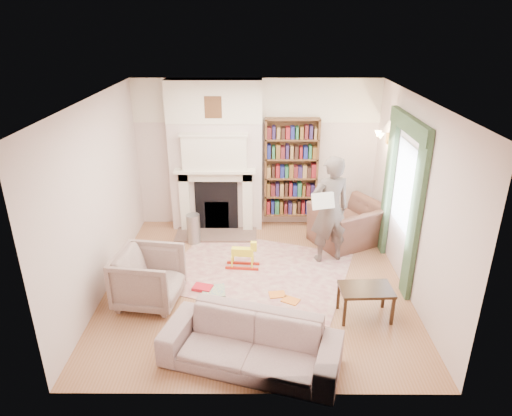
{
  "coord_description": "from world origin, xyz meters",
  "views": [
    {
      "loc": [
        0.03,
        -6.04,
        3.81
      ],
      "look_at": [
        0.0,
        0.25,
        1.15
      ],
      "focal_mm": 32.0,
      "sensor_mm": 36.0,
      "label": 1
    }
  ],
  "objects_px": {
    "bookcase": "(291,168)",
    "man_reading": "(330,210)",
    "paraffin_heater": "(194,229)",
    "armchair_reading": "(348,224)",
    "rocking_horse": "(242,255)",
    "armchair_left": "(149,278)",
    "coffee_table": "(365,302)",
    "sofa": "(251,343)"
  },
  "relations": [
    {
      "from": "bookcase",
      "to": "coffee_table",
      "type": "relative_size",
      "value": 2.64
    },
    {
      "from": "armchair_left",
      "to": "rocking_horse",
      "type": "bearing_deg",
      "value": -45.21
    },
    {
      "from": "bookcase",
      "to": "paraffin_heater",
      "type": "xyz_separation_m",
      "value": [
        -1.78,
        -0.77,
        -0.9
      ]
    },
    {
      "from": "armchair_reading",
      "to": "coffee_table",
      "type": "bearing_deg",
      "value": 57.13
    },
    {
      "from": "bookcase",
      "to": "armchair_reading",
      "type": "distance_m",
      "value": 1.5
    },
    {
      "from": "bookcase",
      "to": "coffee_table",
      "type": "height_order",
      "value": "bookcase"
    },
    {
      "from": "bookcase",
      "to": "coffee_table",
      "type": "bearing_deg",
      "value": -74.29
    },
    {
      "from": "bookcase",
      "to": "armchair_reading",
      "type": "height_order",
      "value": "bookcase"
    },
    {
      "from": "armchair_left",
      "to": "coffee_table",
      "type": "height_order",
      "value": "armchair_left"
    },
    {
      "from": "rocking_horse",
      "to": "sofa",
      "type": "bearing_deg",
      "value": -80.57
    },
    {
      "from": "sofa",
      "to": "rocking_horse",
      "type": "distance_m",
      "value": 2.24
    },
    {
      "from": "coffee_table",
      "to": "paraffin_heater",
      "type": "xyz_separation_m",
      "value": [
        -2.61,
        2.19,
        0.05
      ]
    },
    {
      "from": "armchair_reading",
      "to": "sofa",
      "type": "height_order",
      "value": "armchair_reading"
    },
    {
      "from": "armchair_reading",
      "to": "rocking_horse",
      "type": "relative_size",
      "value": 2.14
    },
    {
      "from": "armchair_reading",
      "to": "armchair_left",
      "type": "bearing_deg",
      "value": 1.6
    },
    {
      "from": "armchair_reading",
      "to": "coffee_table",
      "type": "distance_m",
      "value": 2.19
    },
    {
      "from": "sofa",
      "to": "paraffin_heater",
      "type": "bearing_deg",
      "value": 125.51
    },
    {
      "from": "man_reading",
      "to": "paraffin_heater",
      "type": "height_order",
      "value": "man_reading"
    },
    {
      "from": "armchair_left",
      "to": "man_reading",
      "type": "bearing_deg",
      "value": -57.38
    },
    {
      "from": "sofa",
      "to": "man_reading",
      "type": "bearing_deg",
      "value": 80.12
    },
    {
      "from": "coffee_table",
      "to": "bookcase",
      "type": "bearing_deg",
      "value": 103.02
    },
    {
      "from": "paraffin_heater",
      "to": "rocking_horse",
      "type": "bearing_deg",
      "value": -44.54
    },
    {
      "from": "sofa",
      "to": "paraffin_heater",
      "type": "distance_m",
      "value": 3.31
    },
    {
      "from": "coffee_table",
      "to": "sofa",
      "type": "bearing_deg",
      "value": -151.32
    },
    {
      "from": "man_reading",
      "to": "rocking_horse",
      "type": "xyz_separation_m",
      "value": [
        -1.42,
        -0.28,
        -0.67
      ]
    },
    {
      "from": "armchair_left",
      "to": "rocking_horse",
      "type": "distance_m",
      "value": 1.62
    },
    {
      "from": "bookcase",
      "to": "rocking_horse",
      "type": "xyz_separation_m",
      "value": [
        -0.87,
        -1.66,
        -0.94
      ]
    },
    {
      "from": "sofa",
      "to": "coffee_table",
      "type": "bearing_deg",
      "value": 47.89
    },
    {
      "from": "armchair_reading",
      "to": "paraffin_heater",
      "type": "distance_m",
      "value": 2.77
    },
    {
      "from": "bookcase",
      "to": "rocking_horse",
      "type": "distance_m",
      "value": 2.1
    },
    {
      "from": "bookcase",
      "to": "sofa",
      "type": "height_order",
      "value": "bookcase"
    },
    {
      "from": "bookcase",
      "to": "armchair_reading",
      "type": "xyz_separation_m",
      "value": [
        0.99,
        -0.79,
        -0.8
      ]
    },
    {
      "from": "sofa",
      "to": "man_reading",
      "type": "distance_m",
      "value": 2.87
    },
    {
      "from": "man_reading",
      "to": "coffee_table",
      "type": "bearing_deg",
      "value": 84.27
    },
    {
      "from": "sofa",
      "to": "rocking_horse",
      "type": "relative_size",
      "value": 3.81
    },
    {
      "from": "sofa",
      "to": "bookcase",
      "type": "bearing_deg",
      "value": 96.3
    },
    {
      "from": "coffee_table",
      "to": "armchair_left",
      "type": "bearing_deg",
      "value": 170.9
    },
    {
      "from": "bookcase",
      "to": "rocking_horse",
      "type": "height_order",
      "value": "bookcase"
    },
    {
      "from": "sofa",
      "to": "armchair_left",
      "type": "bearing_deg",
      "value": 155.41
    },
    {
      "from": "bookcase",
      "to": "man_reading",
      "type": "relative_size",
      "value": 1.01
    },
    {
      "from": "paraffin_heater",
      "to": "armchair_reading",
      "type": "bearing_deg",
      "value": -0.37
    },
    {
      "from": "armchair_reading",
      "to": "sofa",
      "type": "bearing_deg",
      "value": 32.76
    }
  ]
}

